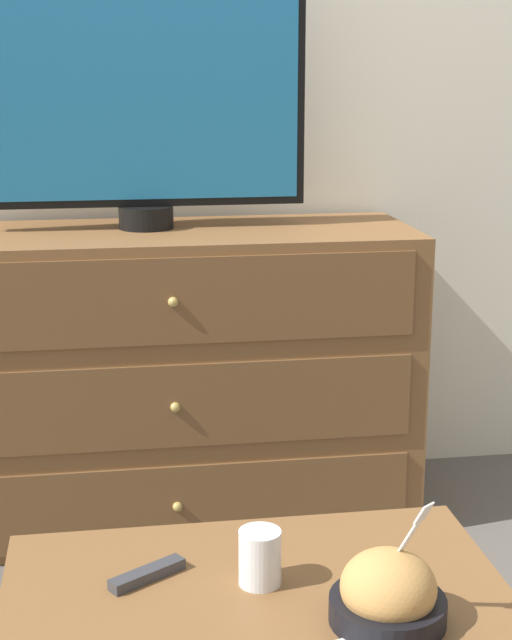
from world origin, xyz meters
TOP-DOWN VIEW (x-y plane):
  - ground_plane at (0.00, 0.00)m, footprint 12.00×12.00m
  - wall_back at (0.00, 0.03)m, footprint 12.00×0.05m
  - dresser at (-0.09, -0.26)m, footprint 1.26×0.47m
  - tv at (-0.14, -0.21)m, footprint 0.81×0.14m
  - coffee_table at (-0.03, -1.39)m, footprint 0.79×0.58m
  - takeout_bowl at (0.15, -1.46)m, footprint 0.17×0.17m
  - drink_cup at (-0.02, -1.32)m, footprint 0.07×0.07m
  - remote_control at (-0.20, -1.28)m, footprint 0.13×0.09m

SIDE VIEW (x-z plane):
  - ground_plane at x=0.00m, z-range 0.00..0.00m
  - coffee_table at x=-0.03m, z-range 0.14..0.52m
  - dresser at x=-0.09m, z-range 0.00..0.77m
  - remote_control at x=-0.20m, z-range 0.38..0.40m
  - drink_cup at x=-0.02m, z-range 0.38..0.47m
  - takeout_bowl at x=0.15m, z-range 0.33..0.52m
  - tv at x=-0.14m, z-range 0.79..1.41m
  - wall_back at x=0.00m, z-range 0.00..2.60m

